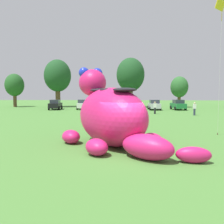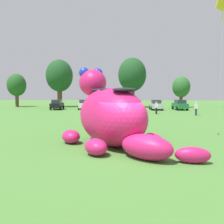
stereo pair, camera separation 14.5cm
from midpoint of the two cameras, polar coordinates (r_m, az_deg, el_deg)
ground_plane at (r=12.06m, az=2.48°, el=-9.69°), size 160.00×160.00×0.00m
giant_inflatable_creature at (r=13.57m, az=-0.47°, el=-0.89°), size 7.64×7.43×4.58m
car_black at (r=43.11m, az=-13.28°, el=1.71°), size 2.21×4.23×1.72m
car_white at (r=42.77m, az=-7.02°, el=1.77°), size 2.25×4.25×1.72m
car_yellow at (r=40.81m, az=-2.21°, el=1.67°), size 2.20×4.23×1.72m
car_blue at (r=41.53m, az=3.73°, el=1.71°), size 2.11×4.19×1.72m
car_silver at (r=41.87m, az=9.81°, el=1.68°), size 2.03×4.15×1.72m
car_green at (r=42.80m, az=15.20°, el=1.65°), size 2.25×4.25×1.72m
tree_far_left at (r=53.48m, az=-22.04°, el=5.86°), size 3.81×3.81×6.76m
tree_left at (r=50.75m, az=-12.77°, el=8.26°), size 5.40×5.40×9.59m
tree_mid_left at (r=48.09m, az=4.28°, el=8.66°), size 5.47×5.47×9.71m
tree_centre_left at (r=49.89m, az=15.49°, el=5.66°), size 3.45×3.45×6.12m
spectator_near_inflatable at (r=33.08m, az=18.72°, el=0.71°), size 0.38×0.26×1.71m
spectator_mid_field at (r=33.86m, az=9.95°, el=0.97°), size 0.38×0.26×1.71m
tethered_flying_kite at (r=19.36m, az=24.31°, el=22.74°), size 1.13×1.13×10.02m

